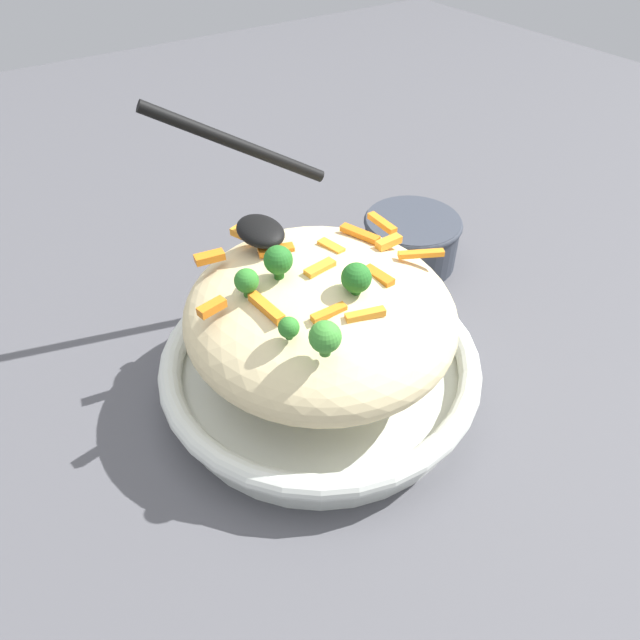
% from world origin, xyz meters
% --- Properties ---
extents(ground_plane, '(2.40, 2.40, 0.00)m').
position_xyz_m(ground_plane, '(0.00, 0.00, 0.00)').
color(ground_plane, '#4C4C51').
extents(serving_bowl, '(0.31, 0.31, 0.05)m').
position_xyz_m(serving_bowl, '(0.00, 0.00, 0.03)').
color(serving_bowl, silver).
rests_on(serving_bowl, ground_plane).
extents(pasta_mound, '(0.26, 0.25, 0.10)m').
position_xyz_m(pasta_mound, '(0.00, 0.00, 0.10)').
color(pasta_mound, beige).
rests_on(pasta_mound, serving_bowl).
extents(carrot_piece_0, '(0.01, 0.03, 0.01)m').
position_xyz_m(carrot_piece_0, '(-0.00, 0.00, 0.15)').
color(carrot_piece_0, orange).
rests_on(carrot_piece_0, pasta_mound).
extents(carrot_piece_1, '(0.02, 0.03, 0.01)m').
position_xyz_m(carrot_piece_1, '(-0.06, 0.00, 0.14)').
color(carrot_piece_1, orange).
rests_on(carrot_piece_1, pasta_mound).
extents(carrot_piece_2, '(0.02, 0.03, 0.01)m').
position_xyz_m(carrot_piece_2, '(0.08, 0.07, 0.14)').
color(carrot_piece_2, orange).
rests_on(carrot_piece_2, pasta_mound).
extents(carrot_piece_3, '(0.03, 0.01, 0.01)m').
position_xyz_m(carrot_piece_3, '(0.03, -0.03, 0.14)').
color(carrot_piece_3, orange).
rests_on(carrot_piece_3, pasta_mound).
extents(carrot_piece_4, '(0.03, 0.02, 0.01)m').
position_xyz_m(carrot_piece_4, '(0.09, 0.03, 0.14)').
color(carrot_piece_4, orange).
rests_on(carrot_piece_4, pasta_mound).
extents(carrot_piece_5, '(0.01, 0.03, 0.01)m').
position_xyz_m(carrot_piece_5, '(0.01, -0.08, 0.14)').
color(carrot_piece_5, orange).
rests_on(carrot_piece_5, pasta_mound).
extents(carrot_piece_6, '(0.03, 0.04, 0.01)m').
position_xyz_m(carrot_piece_6, '(-0.03, -0.09, 0.14)').
color(carrot_piece_6, orange).
rests_on(carrot_piece_6, pasta_mound).
extents(carrot_piece_7, '(0.04, 0.02, 0.01)m').
position_xyz_m(carrot_piece_7, '(0.03, -0.07, 0.14)').
color(carrot_piece_7, orange).
rests_on(carrot_piece_7, pasta_mound).
extents(carrot_piece_8, '(0.04, 0.01, 0.01)m').
position_xyz_m(carrot_piece_8, '(-0.01, 0.06, 0.14)').
color(carrot_piece_8, orange).
rests_on(carrot_piece_8, pasta_mound).
extents(carrot_piece_9, '(0.02, 0.03, 0.01)m').
position_xyz_m(carrot_piece_9, '(0.05, 0.02, 0.14)').
color(carrot_piece_9, orange).
rests_on(carrot_piece_9, pasta_mound).
extents(carrot_piece_10, '(0.01, 0.03, 0.01)m').
position_xyz_m(carrot_piece_10, '(0.01, 0.10, 0.14)').
color(carrot_piece_10, orange).
rests_on(carrot_piece_10, pasta_mound).
extents(carrot_piece_11, '(0.04, 0.01, 0.01)m').
position_xyz_m(carrot_piece_11, '(0.04, -0.10, 0.14)').
color(carrot_piece_11, orange).
rests_on(carrot_piece_11, pasta_mound).
extents(carrot_piece_12, '(0.03, 0.01, 0.01)m').
position_xyz_m(carrot_piece_12, '(-0.03, -0.04, 0.14)').
color(carrot_piece_12, orange).
rests_on(carrot_piece_12, pasta_mound).
extents(carrot_piece_13, '(0.01, 0.03, 0.01)m').
position_xyz_m(carrot_piece_13, '(-0.05, 0.02, 0.14)').
color(carrot_piece_13, orange).
rests_on(carrot_piece_13, pasta_mound).
extents(broccoli_floret_0, '(0.02, 0.02, 0.03)m').
position_xyz_m(broccoli_floret_0, '(-0.08, 0.05, 0.15)').
color(broccoli_floret_0, '#377928').
rests_on(broccoli_floret_0, pasta_mound).
extents(broccoli_floret_1, '(0.03, 0.03, 0.03)m').
position_xyz_m(broccoli_floret_1, '(-0.04, -0.01, 0.16)').
color(broccoli_floret_1, '#205B1C').
rests_on(broccoli_floret_1, pasta_mound).
extents(broccoli_floret_2, '(0.02, 0.02, 0.03)m').
position_xyz_m(broccoli_floret_2, '(0.01, 0.06, 0.15)').
color(broccoli_floret_2, '#296820').
rests_on(broccoli_floret_2, pasta_mound).
extents(broccoli_floret_3, '(0.02, 0.02, 0.03)m').
position_xyz_m(broccoli_floret_3, '(0.01, 0.03, 0.16)').
color(broccoli_floret_3, '#205B1C').
rests_on(broccoli_floret_3, pasta_mound).
extents(broccoli_floret_4, '(0.02, 0.02, 0.02)m').
position_xyz_m(broccoli_floret_4, '(-0.05, 0.06, 0.15)').
color(broccoli_floret_4, '#296820').
rests_on(broccoli_floret_4, pasta_mound).
extents(serving_spoon, '(0.14, 0.17, 0.11)m').
position_xyz_m(serving_spoon, '(0.10, 0.01, 0.17)').
color(serving_spoon, black).
rests_on(serving_spoon, pasta_mound).
extents(companion_bowl, '(0.12, 0.12, 0.06)m').
position_xyz_m(companion_bowl, '(0.11, -0.22, 0.04)').
color(companion_bowl, '#333842').
rests_on(companion_bowl, ground_plane).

